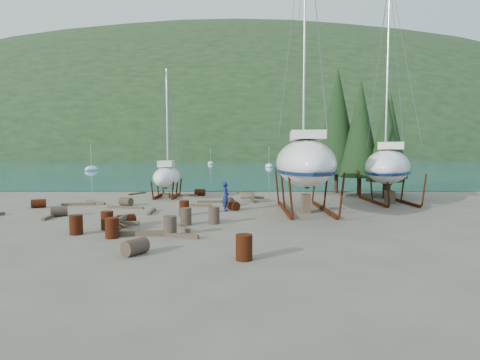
{
  "coord_description": "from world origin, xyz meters",
  "views": [
    {
      "loc": [
        1.92,
        -20.77,
        3.63
      ],
      "look_at": [
        1.98,
        3.0,
        1.97
      ],
      "focal_mm": 28.0,
      "sensor_mm": 36.0,
      "label": 1
    }
  ],
  "objects_px": {
    "small_sailboat_shore": "(167,176)",
    "worker": "(226,196)",
    "large_sailboat_near": "(305,162)",
    "large_sailboat_far": "(388,166)"
  },
  "relations": [
    {
      "from": "small_sailboat_shore",
      "to": "large_sailboat_far",
      "type": "bearing_deg",
      "value": -14.18
    },
    {
      "from": "large_sailboat_far",
      "to": "small_sailboat_shore",
      "type": "distance_m",
      "value": 17.46
    },
    {
      "from": "small_sailboat_shore",
      "to": "worker",
      "type": "distance_m",
      "value": 9.24
    },
    {
      "from": "worker",
      "to": "large_sailboat_near",
      "type": "bearing_deg",
      "value": -87.84
    },
    {
      "from": "large_sailboat_near",
      "to": "worker",
      "type": "bearing_deg",
      "value": -172.77
    },
    {
      "from": "large_sailboat_far",
      "to": "worker",
      "type": "relative_size",
      "value": 8.96
    },
    {
      "from": "small_sailboat_shore",
      "to": "worker",
      "type": "relative_size",
      "value": 5.7
    },
    {
      "from": "large_sailboat_far",
      "to": "worker",
      "type": "xyz_separation_m",
      "value": [
        -11.92,
        -4.21,
        -1.81
      ]
    },
    {
      "from": "small_sailboat_shore",
      "to": "worker",
      "type": "xyz_separation_m",
      "value": [
        5.17,
        -7.61,
        -0.83
      ]
    },
    {
      "from": "large_sailboat_near",
      "to": "worker",
      "type": "xyz_separation_m",
      "value": [
        -5.0,
        -0.08,
        -2.17
      ]
    }
  ]
}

